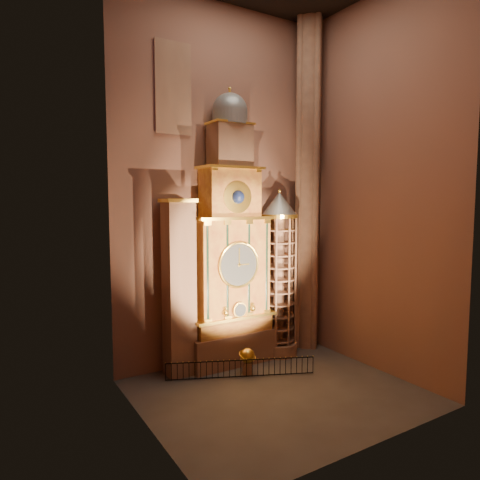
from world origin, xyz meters
TOP-DOWN VIEW (x-y plane):
  - floor at (0.00, 0.00)m, footprint 14.00×14.00m
  - wall_back at (0.00, 6.00)m, footprint 22.00×0.00m
  - wall_left at (-7.00, 0.00)m, footprint 0.00×22.00m
  - wall_right at (7.00, 0.00)m, footprint 0.00×22.00m
  - astronomical_clock at (0.00, 4.96)m, footprint 5.60×2.41m
  - portrait_tower at (-3.40, 4.98)m, footprint 1.80×1.60m
  - stair_turret at (3.50, 4.70)m, footprint 2.50×2.50m
  - gothic_pier at (6.10, 5.00)m, footprint 2.04×2.04m
  - stained_glass_window at (-3.20, 5.92)m, footprint 2.20×0.14m
  - celestial_globe at (-0.05, 2.91)m, footprint 1.36×1.33m
  - iron_railing at (-0.68, 2.63)m, footprint 7.75×3.53m

SIDE VIEW (x-z plane):
  - floor at x=0.00m, z-range 0.00..0.00m
  - iron_railing at x=-0.68m, z-range 0.04..1.05m
  - celestial_globe at x=-0.05m, z-range 0.15..1.68m
  - portrait_tower at x=-3.40m, z-range 0.05..10.25m
  - stair_turret at x=3.50m, z-range -0.13..10.67m
  - astronomical_clock at x=0.00m, z-range -1.67..15.03m
  - wall_back at x=0.00m, z-range 0.00..22.00m
  - wall_left at x=-7.00m, z-range 0.00..22.00m
  - wall_right at x=7.00m, z-range 0.00..22.00m
  - gothic_pier at x=6.10m, z-range 0.00..22.00m
  - stained_glass_window at x=-3.20m, z-range 13.90..19.10m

